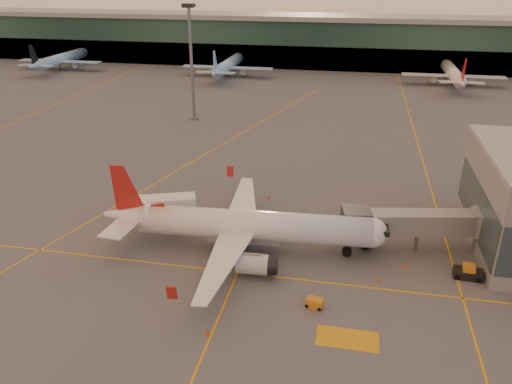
% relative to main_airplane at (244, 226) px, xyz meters
% --- Properties ---
extents(ground, '(600.00, 600.00, 0.00)m').
position_rel_main_airplane_xyz_m(ground, '(-4.65, -10.07, -3.48)').
color(ground, '#4C4F54').
rests_on(ground, ground).
extents(taxi_markings, '(100.12, 173.00, 0.01)m').
position_rel_main_airplane_xyz_m(taxi_markings, '(-11.97, 34.42, -3.48)').
color(taxi_markings, orange).
rests_on(taxi_markings, ground).
extents(terminal, '(400.00, 20.00, 17.60)m').
position_rel_main_airplane_xyz_m(terminal, '(-4.65, 131.72, 5.28)').
color(terminal, '#19382D').
rests_on(terminal, ground).
extents(mast_west_near, '(2.40, 2.40, 25.60)m').
position_rel_main_airplane_xyz_m(mast_west_near, '(-24.65, 55.93, 11.38)').
color(mast_west_near, slate).
rests_on(mast_west_near, ground).
extents(distant_aircraft_row, '(350.00, 34.00, 13.00)m').
position_rel_main_airplane_xyz_m(distant_aircraft_row, '(6.19, 107.93, -3.48)').
color(distant_aircraft_row, '#95CEFA').
rests_on(distant_aircraft_row, ground).
extents(main_airplane, '(35.52, 32.02, 10.72)m').
position_rel_main_airplane_xyz_m(main_airplane, '(0.00, 0.00, 0.00)').
color(main_airplane, white).
rests_on(main_airplane, ground).
extents(jet_bridge, '(20.04, 6.78, 5.48)m').
position_rel_main_airplane_xyz_m(jet_bridge, '(22.35, 4.68, 0.20)').
color(jet_bridge, slate).
rests_on(jet_bridge, ground).
extents(catering_truck, '(6.42, 4.44, 4.58)m').
position_rel_main_airplane_xyz_m(catering_truck, '(-10.65, 4.28, -0.88)').
color(catering_truck, '#A72D17').
rests_on(catering_truck, ground).
extents(gpu_cart, '(1.97, 1.45, 1.04)m').
position_rel_main_airplane_xyz_m(gpu_cart, '(9.78, -9.78, -2.98)').
color(gpu_cart, '#BF7617').
rests_on(gpu_cart, ground).
extents(pushback_tug, '(3.28, 1.94, 1.63)m').
position_rel_main_airplane_xyz_m(pushback_tug, '(26.52, -0.82, -2.82)').
color(pushback_tug, black).
rests_on(pushback_tug, ground).
extents(cone_nose, '(0.45, 0.45, 0.58)m').
position_rel_main_airplane_xyz_m(cone_nose, '(19.62, 0.03, -3.20)').
color(cone_nose, red).
rests_on(cone_nose, ground).
extents(cone_tail, '(0.43, 0.43, 0.55)m').
position_rel_main_airplane_xyz_m(cone_tail, '(-18.62, 0.84, -3.22)').
color(cone_tail, red).
rests_on(cone_tail, ground).
extents(cone_wing_right, '(0.45, 0.45, 0.57)m').
position_rel_main_airplane_xyz_m(cone_wing_right, '(-0.03, -16.14, -3.20)').
color(cone_wing_right, red).
rests_on(cone_wing_right, ground).
extents(cone_wing_left, '(0.39, 0.39, 0.50)m').
position_rel_main_airplane_xyz_m(cone_wing_left, '(0.24, 16.20, -3.24)').
color(cone_wing_left, red).
rests_on(cone_wing_left, ground).
extents(cone_fwd, '(0.44, 0.44, 0.56)m').
position_rel_main_airplane_xyz_m(cone_fwd, '(16.53, -3.72, -3.21)').
color(cone_fwd, red).
rests_on(cone_fwd, ground).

